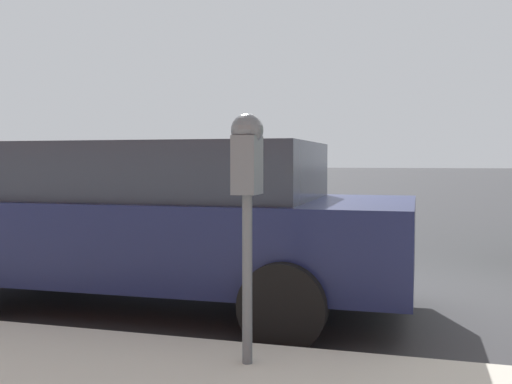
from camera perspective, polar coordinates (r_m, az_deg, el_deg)
ground_plane at (r=6.07m, az=12.68°, el=-9.98°), size 220.00×220.00×0.00m
parking_meter at (r=3.47m, az=-0.84°, el=1.75°), size 0.21×0.19×1.47m
car_navy at (r=5.60m, az=-9.49°, el=-2.69°), size 2.18×4.74×1.52m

